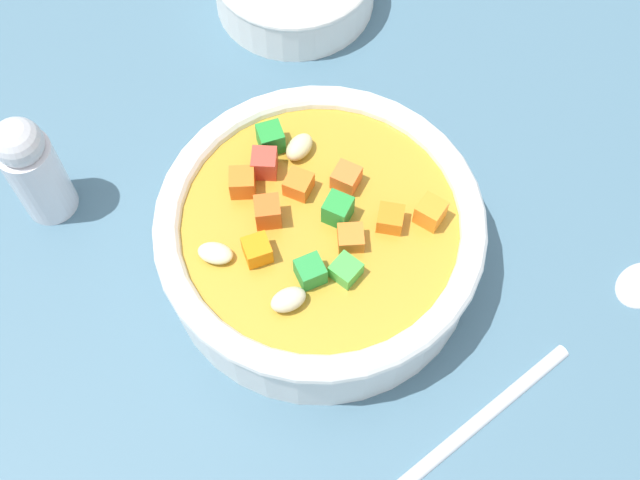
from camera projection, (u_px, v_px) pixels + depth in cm
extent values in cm
cube|color=#42667A|center=(320.00, 266.00, 46.80)|extent=(140.00, 140.00, 2.00)
cylinder|color=white|center=(320.00, 243.00, 44.22)|extent=(16.76, 16.76, 3.81)
torus|color=white|center=(320.00, 223.00, 42.14)|extent=(17.18, 17.18, 1.42)
cylinder|color=#B58A29|center=(320.00, 225.00, 42.34)|extent=(14.37, 14.37, 0.40)
cube|color=green|center=(346.00, 270.00, 40.43)|extent=(1.66, 1.66, 0.93)
cube|color=orange|center=(390.00, 219.00, 41.67)|extent=(1.46, 1.46, 1.07)
ellipsoid|color=beige|center=(215.00, 253.00, 40.93)|extent=(1.90, 1.32, 0.78)
cube|color=orange|center=(242.00, 183.00, 42.49)|extent=(1.67, 1.67, 1.33)
ellipsoid|color=beige|center=(299.00, 147.00, 43.68)|extent=(1.62, 2.06, 1.02)
cube|color=#C23F30|center=(264.00, 163.00, 42.98)|extent=(1.59, 1.59, 1.41)
cube|color=orange|center=(257.00, 250.00, 40.78)|extent=(1.81, 1.81, 1.21)
cube|color=orange|center=(346.00, 178.00, 42.74)|extent=(1.46, 1.46, 1.13)
ellipsoid|color=beige|center=(279.00, 297.00, 39.71)|extent=(2.10, 2.09, 1.05)
cube|color=#268D3A|center=(310.00, 271.00, 40.21)|extent=(1.82, 1.82, 1.27)
cube|color=#258E35|center=(338.00, 210.00, 41.69)|extent=(1.44, 1.44, 1.45)
cube|color=orange|center=(351.00, 238.00, 41.22)|extent=(1.68, 1.68, 0.97)
cube|color=#228C31|center=(271.00, 138.00, 43.69)|extent=(1.81, 1.81, 1.43)
cube|color=#DF5A1F|center=(268.00, 212.00, 41.61)|extent=(1.73, 1.73, 1.50)
cube|color=orange|center=(299.00, 184.00, 42.58)|extent=(1.40, 1.40, 1.10)
cube|color=orange|center=(430.00, 212.00, 41.67)|extent=(1.58, 1.58, 1.36)
cylinder|color=silver|center=(485.00, 415.00, 41.48)|extent=(6.91, 10.06, 0.75)
cylinder|color=silver|center=(38.00, 178.00, 45.06)|extent=(2.95, 2.95, 5.58)
sphere|color=silver|center=(18.00, 142.00, 41.98)|extent=(2.66, 2.66, 2.66)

